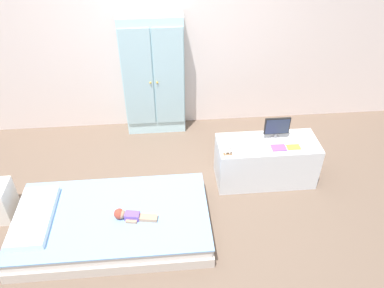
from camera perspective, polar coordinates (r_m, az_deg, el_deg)
The scene contains 11 objects.
ground_plane at distance 3.82m, azimuth -4.57°, elevation -9.69°, with size 10.00×10.00×0.02m, color brown.
back_wall at distance 4.43m, azimuth -6.02°, elevation 18.26°, with size 6.40×0.05×2.70m, color silver.
bed at distance 3.59m, azimuth -11.95°, elevation -11.67°, with size 1.76×0.97×0.23m.
pillow at distance 3.65m, azimuth -23.09°, elevation -10.19°, with size 0.32×0.70×0.07m, color silver.
doll at distance 3.42m, azimuth -9.87°, elevation -10.67°, with size 0.39×0.15×0.10m.
wardrobe at distance 4.51m, azimuth -5.88°, elevation 10.16°, with size 0.72×0.27×1.47m.
tv_stand at distance 4.02m, azimuth 11.21°, elevation -2.60°, with size 1.04×0.44×0.49m, color silver.
tv_monitor at distance 3.88m, azimuth 12.89°, elevation 2.56°, with size 0.26×0.10×0.24m.
rocking_horse_toy at distance 3.64m, azimuth 5.61°, elevation -1.01°, with size 0.08×0.04×0.10m.
book_purple at distance 3.82m, azimuth 13.13°, elevation -0.57°, with size 0.14×0.10×0.01m, color #8E51B2.
book_yellow at distance 3.87m, azimuth 15.30°, elevation -0.45°, with size 0.13×0.08×0.01m, color gold.
Camera 1 is at (0.06, -2.62, 2.77)m, focal length 34.82 mm.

